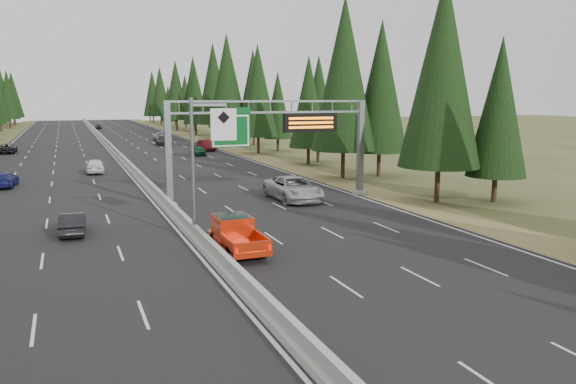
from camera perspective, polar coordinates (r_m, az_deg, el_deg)
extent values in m
cube|color=black|center=(86.64, -17.26, 3.82)|extent=(32.00, 260.00, 0.08)
cube|color=olive|center=(89.76, -5.84, 4.38)|extent=(3.60, 260.00, 0.06)
cube|color=gray|center=(86.62, -17.26, 3.95)|extent=(0.70, 260.00, 0.30)
cube|color=gray|center=(86.59, -17.28, 4.21)|extent=(0.30, 260.00, 0.60)
cube|color=slate|center=(41.80, -12.06, 3.73)|extent=(0.45, 0.45, 7.80)
cube|color=gray|center=(42.33, -11.89, -1.32)|extent=(0.90, 0.90, 0.30)
cube|color=slate|center=(47.09, 7.36, 4.50)|extent=(0.45, 0.45, 7.80)
cube|color=gray|center=(47.56, 7.27, 0.00)|extent=(0.90, 0.90, 0.30)
cube|color=slate|center=(43.62, -1.80, 9.20)|extent=(15.85, 0.35, 0.16)
cube|color=slate|center=(43.63, -1.79, 8.10)|extent=(15.85, 0.35, 0.16)
cube|color=#054C19|center=(42.45, -5.85, 6.21)|extent=(3.00, 0.10, 2.50)
cube|color=silver|center=(42.39, -5.83, 6.21)|extent=(2.85, 0.02, 2.35)
cube|color=#054C19|center=(42.67, -4.58, 8.27)|extent=(1.10, 0.10, 0.45)
cube|color=black|center=(44.59, 2.28, 7.06)|extent=(4.50, 0.40, 1.50)
cube|color=orange|center=(44.37, 2.40, 7.50)|extent=(3.80, 0.02, 0.18)
cube|color=orange|center=(44.38, 2.39, 7.05)|extent=(3.80, 0.02, 0.18)
cube|color=orange|center=(44.40, 2.39, 6.60)|extent=(3.80, 0.02, 0.18)
cylinder|color=slate|center=(31.96, -9.65, 2.24)|extent=(0.20, 0.20, 8.00)
cube|color=gray|center=(32.67, -9.46, -4.55)|extent=(0.50, 0.50, 0.20)
cube|color=slate|center=(31.93, -8.06, 8.76)|extent=(2.00, 0.15, 0.15)
cube|color=silver|center=(32.04, -6.56, 6.83)|extent=(1.50, 0.06, 1.80)
cylinder|color=black|center=(45.31, 14.92, 0.76)|extent=(0.40, 0.40, 2.78)
cone|color=black|center=(44.86, 15.41, 11.81)|extent=(6.26, 6.26, 14.62)
cylinder|color=black|center=(46.73, 20.22, 0.28)|extent=(0.40, 0.40, 2.03)
cone|color=black|center=(46.20, 20.68, 8.07)|extent=(4.57, 4.57, 10.66)
cylinder|color=black|center=(56.88, 5.59, 2.82)|extent=(0.40, 0.40, 2.86)
cone|color=black|center=(56.54, 5.74, 11.85)|extent=(6.44, 6.44, 15.03)
cylinder|color=black|center=(59.08, 9.20, 2.83)|extent=(0.40, 0.40, 2.53)
cone|color=black|center=(58.69, 9.41, 10.53)|extent=(5.70, 5.70, 13.30)
cylinder|color=black|center=(68.50, 2.07, 3.68)|extent=(0.40, 0.40, 2.09)
cone|color=black|center=(68.14, 2.11, 9.15)|extent=(4.71, 4.71, 10.98)
cylinder|color=black|center=(71.40, 3.07, 3.93)|extent=(0.40, 0.40, 2.14)
cone|color=black|center=(71.06, 3.12, 9.29)|extent=(4.81, 4.81, 11.22)
cylinder|color=black|center=(81.88, -3.03, 4.78)|extent=(0.40, 0.40, 2.51)
cone|color=black|center=(81.60, -3.08, 10.27)|extent=(5.64, 5.64, 13.16)
cylinder|color=black|center=(86.07, -1.03, 4.83)|extent=(0.40, 0.40, 1.92)
cone|color=black|center=(85.78, -1.05, 8.82)|extent=(4.32, 4.32, 10.07)
cylinder|color=black|center=(98.48, -6.11, 5.70)|extent=(0.40, 0.40, 3.02)
cone|color=black|center=(98.30, -6.21, 11.19)|extent=(6.80, 6.80, 15.86)
cylinder|color=black|center=(97.48, -3.50, 5.57)|extent=(0.40, 0.40, 2.59)
cone|color=black|center=(97.26, -3.55, 10.33)|extent=(5.83, 5.83, 13.60)
cylinder|color=black|center=(111.14, -7.49, 6.09)|extent=(0.40, 0.40, 2.97)
cone|color=black|center=(110.98, -7.59, 10.87)|extent=(6.67, 6.67, 15.57)
cylinder|color=black|center=(113.47, -6.18, 5.99)|extent=(0.40, 0.40, 2.17)
cone|color=black|center=(113.25, -6.25, 9.40)|extent=(4.87, 4.87, 11.37)
cylinder|color=black|center=(124.23, -9.33, 6.28)|extent=(0.40, 0.40, 2.40)
cone|color=black|center=(124.04, -9.42, 9.73)|extent=(5.39, 5.39, 12.58)
cylinder|color=black|center=(126.74, -7.40, 6.41)|extent=(0.40, 0.40, 2.50)
cone|color=black|center=(126.56, -7.48, 9.95)|extent=(5.64, 5.64, 13.15)
cylinder|color=black|center=(140.81, -11.21, 6.66)|extent=(0.40, 0.40, 2.73)
cone|color=black|center=(140.66, -11.33, 10.14)|extent=(6.15, 6.15, 14.34)
cylinder|color=black|center=(140.86, -9.48, 6.75)|extent=(0.40, 0.40, 2.88)
cone|color=black|center=(140.72, -9.58, 10.40)|extent=(6.47, 6.47, 15.10)
cylinder|color=black|center=(155.54, -12.02, 6.72)|extent=(0.40, 0.40, 1.78)
cone|color=black|center=(155.39, -12.09, 8.76)|extent=(4.00, 4.00, 9.33)
cylinder|color=black|center=(153.53, -10.32, 6.83)|extent=(0.40, 0.40, 2.26)
cone|color=black|center=(153.37, -10.40, 9.46)|extent=(5.09, 5.09, 11.87)
cylinder|color=black|center=(169.39, -12.75, 7.07)|extent=(0.40, 0.40, 2.72)
cone|color=black|center=(169.26, -12.86, 9.95)|extent=(6.13, 6.13, 14.29)
cylinder|color=black|center=(168.55, -11.39, 6.99)|extent=(0.40, 0.40, 2.05)
cone|color=black|center=(168.40, -11.46, 9.16)|extent=(4.60, 4.60, 10.74)
cylinder|color=black|center=(183.36, -13.51, 7.20)|extent=(0.40, 0.40, 2.63)
cone|color=black|center=(183.24, -13.61, 9.77)|extent=(5.91, 5.91, 13.80)
cylinder|color=black|center=(185.45, -11.97, 7.16)|extent=(0.40, 0.40, 1.87)
cone|color=black|center=(185.32, -12.03, 8.97)|extent=(4.21, 4.21, 9.83)
cylinder|color=black|center=(199.58, -13.83, 7.24)|extent=(0.40, 0.40, 1.81)
cone|color=black|center=(199.45, -13.90, 8.87)|extent=(4.08, 4.08, 9.52)
cylinder|color=black|center=(198.74, -12.67, 7.32)|extent=(0.40, 0.40, 2.11)
cone|color=black|center=(198.62, -12.74, 9.22)|extent=(4.75, 4.75, 11.08)
cylinder|color=black|center=(153.34, -27.15, 5.93)|extent=(0.40, 0.40, 2.22)
cylinder|color=black|center=(166.83, -26.39, 6.23)|extent=(0.40, 0.40, 2.46)
cone|color=black|center=(166.69, -26.59, 8.87)|extent=(5.53, 5.53, 12.90)
cylinder|color=black|center=(181.13, -25.98, 6.44)|extent=(0.40, 0.40, 2.39)
cone|color=black|center=(181.00, -26.15, 8.80)|extent=(5.38, 5.38, 12.54)
cylinder|color=black|center=(182.25, -27.14, 6.33)|extent=(0.40, 0.40, 2.16)
cylinder|color=black|center=(195.45, -26.06, 6.62)|extent=(0.40, 0.40, 2.54)
cone|color=black|center=(195.34, -26.23, 8.94)|extent=(5.72, 5.72, 13.35)
cylinder|color=black|center=(198.46, -26.99, 6.63)|extent=(0.40, 0.40, 2.93)
cone|color=black|center=(198.37, -27.19, 9.27)|extent=(6.58, 6.58, 15.36)
imported|color=#ABABB0|center=(44.20, 0.53, 0.36)|extent=(3.19, 6.72, 1.85)
cylinder|color=black|center=(27.92, -5.85, -6.30)|extent=(0.29, 0.78, 0.78)
cylinder|color=black|center=(28.39, -2.61, -5.99)|extent=(0.29, 0.78, 0.78)
cylinder|color=black|center=(30.93, -7.49, -4.76)|extent=(0.29, 0.78, 0.78)
cylinder|color=black|center=(31.36, -4.54, -4.50)|extent=(0.29, 0.78, 0.78)
cube|color=#BA250B|center=(29.64, -5.19, -5.05)|extent=(1.95, 5.47, 0.29)
cube|color=#BA250B|center=(30.30, -5.68, -3.41)|extent=(1.86, 2.15, 1.07)
cube|color=black|center=(30.23, -5.69, -2.87)|extent=(1.66, 1.86, 0.54)
cube|color=#BA250B|center=(27.95, -6.17, -5.25)|extent=(0.10, 2.34, 0.59)
cube|color=#BA250B|center=(28.48, -2.56, -4.92)|extent=(0.10, 2.34, 0.59)
cube|color=#BA250B|center=(27.12, -3.61, -5.67)|extent=(1.95, 0.10, 0.59)
imported|color=#114E2D|center=(79.69, -9.13, 4.17)|extent=(1.81, 3.94, 1.31)
imported|color=#5C0D13|center=(86.83, -8.28, 4.72)|extent=(2.12, 4.99, 1.60)
imported|color=black|center=(97.73, -12.60, 5.11)|extent=(2.60, 5.49, 1.54)
imported|color=#B7B7B7|center=(108.78, -12.72, 5.54)|extent=(2.71, 5.71, 1.58)
imported|color=black|center=(152.25, -18.71, 6.31)|extent=(1.69, 3.89, 1.31)
imported|color=black|center=(35.58, -21.05, -2.99)|extent=(1.60, 4.04, 1.31)
imported|color=navy|center=(56.83, -26.92, 1.16)|extent=(2.34, 5.01, 1.42)
imported|color=white|center=(63.56, -19.01, 2.53)|extent=(2.01, 4.66, 1.57)
imported|color=black|center=(91.29, -26.64, 3.99)|extent=(2.55, 5.22, 1.43)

